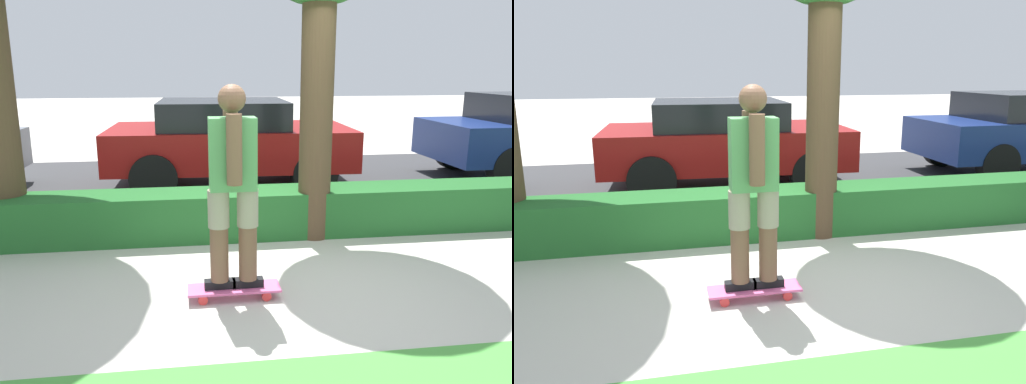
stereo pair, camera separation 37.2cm
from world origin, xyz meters
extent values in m
plane|color=#BCB7AD|center=(0.00, 0.00, 0.00)|extent=(60.00, 60.00, 0.00)
cube|color=#38383A|center=(0.00, 4.20, 0.00)|extent=(18.22, 5.00, 0.01)
cube|color=#236028|center=(0.00, 1.60, 0.27)|extent=(18.22, 0.60, 0.53)
cube|color=#DB5B93|center=(-0.46, -0.03, 0.09)|extent=(0.78, 0.24, 0.02)
cylinder|color=red|center=(-0.19, -0.12, 0.04)|extent=(0.08, 0.04, 0.08)
cylinder|color=red|center=(-0.19, 0.06, 0.04)|extent=(0.08, 0.04, 0.08)
cylinder|color=red|center=(-0.72, -0.12, 0.04)|extent=(0.08, 0.04, 0.08)
cylinder|color=red|center=(-0.72, 0.06, 0.04)|extent=(0.08, 0.04, 0.08)
cube|color=black|center=(-0.57, -0.03, 0.13)|extent=(0.26, 0.09, 0.07)
cylinder|color=brown|center=(-0.57, -0.03, 0.56)|extent=(0.15, 0.15, 0.78)
cylinder|color=gray|center=(-0.57, -0.03, 0.79)|extent=(0.18, 0.18, 0.31)
cube|color=black|center=(-0.34, -0.03, 0.13)|extent=(0.26, 0.09, 0.07)
cylinder|color=brown|center=(-0.34, -0.03, 0.56)|extent=(0.15, 0.15, 0.78)
cylinder|color=gray|center=(-0.34, -0.03, 0.79)|extent=(0.18, 0.18, 0.31)
cube|color=#519356|center=(-0.46, -0.03, 1.24)|extent=(0.37, 0.20, 0.58)
cylinder|color=brown|center=(-0.46, -0.18, 1.29)|extent=(0.12, 0.12, 0.54)
cylinder|color=brown|center=(-0.46, 0.13, 1.29)|extent=(0.12, 0.12, 0.54)
sphere|color=brown|center=(-0.46, -0.03, 1.67)|extent=(0.22, 0.22, 0.22)
cylinder|color=brown|center=(0.60, 1.45, 1.48)|extent=(0.36, 0.36, 2.95)
cube|color=maroon|center=(-0.12, 4.17, 0.66)|extent=(3.91, 2.08, 0.62)
cube|color=black|center=(-0.23, 4.17, 1.18)|extent=(2.06, 1.78, 0.43)
cylinder|color=black|center=(1.07, 3.27, 0.35)|extent=(0.70, 0.23, 0.70)
cylinder|color=black|center=(1.07, 5.07, 0.35)|extent=(0.70, 0.23, 0.70)
cylinder|color=black|center=(-1.31, 3.27, 0.35)|extent=(0.70, 0.23, 0.70)
cylinder|color=black|center=(-1.31, 5.07, 0.35)|extent=(0.70, 0.23, 0.70)
cylinder|color=black|center=(4.26, 3.24, 0.35)|extent=(0.70, 0.23, 0.70)
cylinder|color=black|center=(4.26, 4.98, 0.35)|extent=(0.70, 0.23, 0.70)
camera|label=1|loc=(-0.80, -3.91, 1.90)|focal=35.00mm
camera|label=2|loc=(-1.17, -3.84, 1.90)|focal=35.00mm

